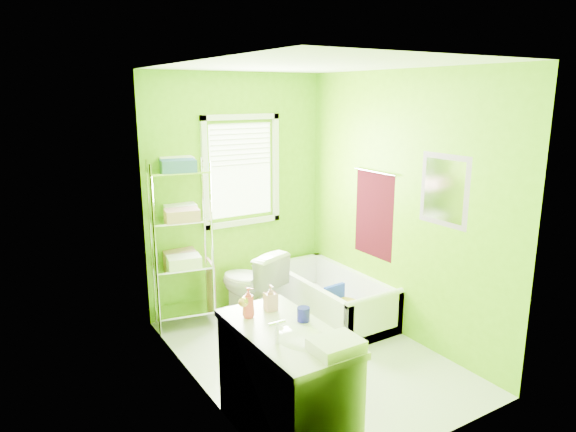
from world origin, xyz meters
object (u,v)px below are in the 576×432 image
vanity (287,381)px  wire_shelf_unit (182,225)px  toilet (251,283)px  bathtub (332,303)px

vanity → wire_shelf_unit: (0.06, 2.12, 0.64)m
vanity → toilet: bearing=69.4°
bathtub → toilet: size_ratio=1.94×
toilet → wire_shelf_unit: bearing=-36.9°
bathtub → toilet: (-0.76, 0.44, 0.23)m
toilet → bathtub: bearing=131.0°
bathtub → wire_shelf_unit: wire_shelf_unit is taller
toilet → wire_shelf_unit: size_ratio=0.44×
vanity → wire_shelf_unit: bearing=88.3°
toilet → wire_shelf_unit: 0.98m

